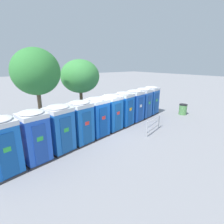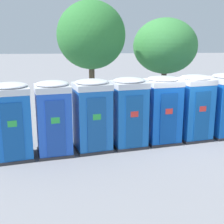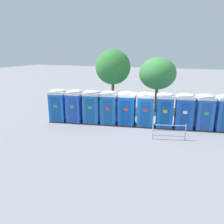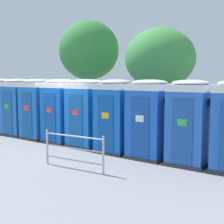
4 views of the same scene
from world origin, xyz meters
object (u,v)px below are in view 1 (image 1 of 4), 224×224
at_px(portapotty_3, 80,122).
at_px(street_tree_1, 80,76).
at_px(portapotty_2, 60,128).
at_px(portapotty_4, 97,117).
at_px(street_tree_0, 36,72).
at_px(portapotty_0, 2,147).
at_px(portapotty_8, 143,103).
at_px(portapotty_7, 134,106).
at_px(event_barrier, 153,124).
at_px(portapotty_1, 34,137).
at_px(trash_can, 183,109).
at_px(portapotty_5, 112,112).
at_px(portapotty_6, 124,109).
at_px(portapotty_9, 151,100).

relative_size(portapotty_3, street_tree_1, 0.52).
xyz_separation_m(portapotty_2, portapotty_4, (2.65, 0.55, 0.00)).
xyz_separation_m(portapotty_4, street_tree_0, (-2.52, 3.43, 2.70)).
xyz_separation_m(portapotty_0, portapotty_2, (2.64, 0.57, -0.00)).
distance_m(portapotty_4, portapotty_8, 5.41).
xyz_separation_m(portapotty_7, event_barrier, (-0.62, -2.53, -0.72)).
xyz_separation_m(portapotty_1, portapotty_7, (7.95, 1.63, -0.00)).
distance_m(portapotty_2, street_tree_0, 4.81).
bearing_deg(street_tree_1, portapotty_1, -133.61).
distance_m(portapotty_2, trash_can, 11.48).
height_order(portapotty_3, street_tree_1, street_tree_1).
bearing_deg(portapotty_2, portapotty_5, 11.54).
bearing_deg(portapotty_1, portapotty_8, 11.74).
height_order(portapotty_6, portapotty_8, same).
distance_m(portapotty_1, portapotty_3, 2.70).
distance_m(portapotty_8, portapotty_9, 1.35).
bearing_deg(portapotty_2, portapotty_6, 11.38).
relative_size(portapotty_4, portapotty_7, 1.00).
relative_size(portapotty_2, portapotty_8, 1.00).
xyz_separation_m(portapotty_1, portapotty_6, (6.62, 1.37, -0.00)).
distance_m(portapotty_4, portapotty_9, 6.76).
relative_size(portapotty_0, portapotty_7, 1.00).
distance_m(portapotty_2, portapotty_3, 1.35).
relative_size(portapotty_6, event_barrier, 1.29).
bearing_deg(portapotty_4, portapotty_5, 11.01).
bearing_deg(portapotty_3, street_tree_0, 107.87).
relative_size(portapotty_0, portapotty_9, 1.00).
height_order(portapotty_0, portapotty_4, same).
relative_size(portapotty_7, trash_can, 2.68).
relative_size(portapotty_1, portapotty_8, 1.00).
relative_size(portapotty_2, trash_can, 2.68).
relative_size(portapotty_5, event_barrier, 1.29).
height_order(portapotty_7, street_tree_1, street_tree_1).
distance_m(trash_can, event_barrier, 5.58).
height_order(portapotty_6, portapotty_9, same).
relative_size(portapotty_6, street_tree_1, 0.52).
xyz_separation_m(portapotty_2, trash_can, (11.45, 0.00, -0.80)).
xyz_separation_m(portapotty_3, trash_can, (10.13, -0.26, -0.80)).
bearing_deg(portapotty_5, portapotty_6, 10.88).
distance_m(portapotty_7, portapotty_9, 2.70).
distance_m(portapotty_4, street_tree_0, 5.04).
bearing_deg(portapotty_9, portapotty_2, -168.11).
height_order(portapotty_1, portapotty_2, same).
bearing_deg(trash_can, portapotty_7, 164.63).
distance_m(portapotty_9, event_barrier, 4.59).
bearing_deg(portapotty_2, trash_can, 0.02).
bearing_deg(portapotty_9, trash_can, -41.57).
bearing_deg(event_barrier, portapotty_7, 76.11).
xyz_separation_m(portapotty_5, street_tree_1, (-0.07, 4.37, 2.17)).
bearing_deg(portapotty_2, street_tree_1, 53.02).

